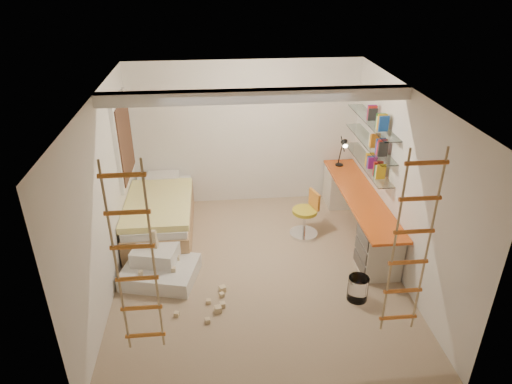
{
  "coord_description": "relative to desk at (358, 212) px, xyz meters",
  "views": [
    {
      "loc": [
        -0.55,
        -5.36,
        4.08
      ],
      "look_at": [
        0.0,
        0.3,
        1.15
      ],
      "focal_mm": 32.0,
      "sensor_mm": 36.0,
      "label": 1
    }
  ],
  "objects": [
    {
      "name": "floor",
      "position": [
        -1.72,
        -0.86,
        -0.4
      ],
      "size": [
        4.5,
        4.5,
        0.0
      ],
      "primitive_type": "plane",
      "color": "#9E8865",
      "rests_on": "ground"
    },
    {
      "name": "ceiling_beam",
      "position": [
        -1.72,
        -0.56,
        2.12
      ],
      "size": [
        4.0,
        0.18,
        0.16
      ],
      "primitive_type": "cube",
      "color": "white",
      "rests_on": "ceiling"
    },
    {
      "name": "window_frame",
      "position": [
        -3.69,
        0.64,
        1.15
      ],
      "size": [
        0.06,
        1.15,
        1.35
      ],
      "primitive_type": "cube",
      "color": "white",
      "rests_on": "wall_left"
    },
    {
      "name": "window_blind",
      "position": [
        -3.65,
        0.64,
        1.15
      ],
      "size": [
        0.02,
        1.0,
        1.2
      ],
      "primitive_type": "cube",
      "color": "#4C2D1E",
      "rests_on": "window_frame"
    },
    {
      "name": "rope_ladder_left",
      "position": [
        -3.07,
        -2.61,
        1.11
      ],
      "size": [
        0.41,
        0.04,
        2.13
      ],
      "primitive_type": null,
      "color": "#C27321",
      "rests_on": "ceiling"
    },
    {
      "name": "rope_ladder_right",
      "position": [
        -0.37,
        -2.61,
        1.11
      ],
      "size": [
        0.41,
        0.04,
        2.13
      ],
      "primitive_type": null,
      "color": "#C56421",
      "rests_on": "ceiling"
    },
    {
      "name": "waste_bin",
      "position": [
        -0.46,
        -1.59,
        -0.23
      ],
      "size": [
        0.27,
        0.27,
        0.34
      ],
      "primitive_type": "cylinder",
      "color": "white",
      "rests_on": "floor"
    },
    {
      "name": "desk",
      "position": [
        0.0,
        0.0,
        0.0
      ],
      "size": [
        0.56,
        2.8,
        0.75
      ],
      "color": "#DA5819",
      "rests_on": "floor"
    },
    {
      "name": "shelves",
      "position": [
        0.15,
        0.27,
        1.1
      ],
      "size": [
        0.25,
        1.8,
        0.71
      ],
      "color": "white",
      "rests_on": "wall_right"
    },
    {
      "name": "bed",
      "position": [
        -3.2,
        0.36,
        -0.07
      ],
      "size": [
        1.02,
        2.0,
        0.69
      ],
      "color": "#AD7F51",
      "rests_on": "floor"
    },
    {
      "name": "task_lamp",
      "position": [
        -0.05,
        0.96,
        0.73
      ],
      "size": [
        0.14,
        0.36,
        0.57
      ],
      "color": "black",
      "rests_on": "desk"
    },
    {
      "name": "swivel_chair",
      "position": [
        -0.85,
        0.05,
        -0.12
      ],
      "size": [
        0.57,
        0.57,
        0.78
      ],
      "color": "gold",
      "rests_on": "floor"
    },
    {
      "name": "play_platform",
      "position": [
        -3.13,
        -0.85,
        -0.23
      ],
      "size": [
        1.15,
        0.99,
        0.44
      ],
      "color": "silver",
      "rests_on": "floor"
    },
    {
      "name": "toy_blocks",
      "position": [
        -2.74,
        -1.23,
        -0.2
      ],
      "size": [
        1.17,
        1.18,
        0.71
      ],
      "color": "#CCB284",
      "rests_on": "floor"
    },
    {
      "name": "books",
      "position": [
        0.15,
        0.27,
        1.2
      ],
      "size": [
        0.14,
        0.64,
        0.92
      ],
      "color": "yellow",
      "rests_on": "shelves"
    }
  ]
}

